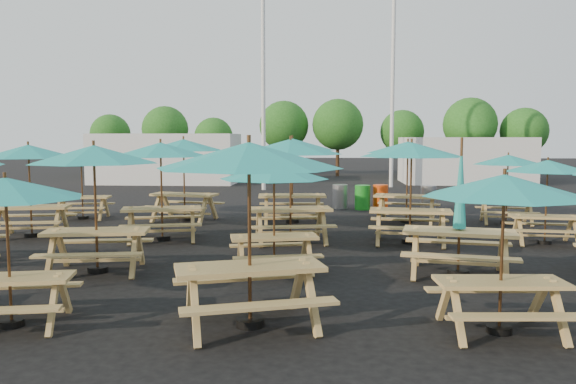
# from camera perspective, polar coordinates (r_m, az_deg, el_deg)

# --- Properties ---
(ground) EXTENTS (120.00, 120.00, 0.00)m
(ground) POSITION_cam_1_polar(r_m,az_deg,el_deg) (13.89, -0.39, -5.12)
(ground) COLOR black
(ground) RESTS_ON ground
(picnic_unit_2) EXTENTS (2.77, 2.77, 2.41)m
(picnic_unit_2) POSITION_cam_1_polar(r_m,az_deg,el_deg) (15.89, -24.86, 3.38)
(picnic_unit_2) COLOR #AB894C
(picnic_unit_2) RESTS_ON ground
(picnic_unit_3) EXTENTS (2.40, 2.40, 2.15)m
(picnic_unit_3) POSITION_cam_1_polar(r_m,az_deg,el_deg) (18.84, -20.28, 3.11)
(picnic_unit_3) COLOR #AB894C
(picnic_unit_3) RESTS_ON ground
(picnic_unit_4) EXTENTS (2.41, 2.41, 2.06)m
(picnic_unit_4) POSITION_cam_1_polar(r_m,az_deg,el_deg) (8.38, -26.76, -0.29)
(picnic_unit_4) COLOR #AB894C
(picnic_unit_4) RESTS_ON ground
(picnic_unit_5) EXTENTS (2.80, 2.80, 2.45)m
(picnic_unit_5) POSITION_cam_1_polar(r_m,az_deg,el_deg) (11.16, -19.11, 3.06)
(picnic_unit_5) COLOR #AB894C
(picnic_unit_5) RESTS_ON ground
(picnic_unit_6) EXTENTS (2.97, 2.97, 2.47)m
(picnic_unit_6) POSITION_cam_1_polar(r_m,az_deg,el_deg) (14.27, -12.80, 3.78)
(picnic_unit_6) COLOR #AB894C
(picnic_unit_6) RESTS_ON ground
(picnic_unit_7) EXTENTS (2.98, 2.98, 2.55)m
(picnic_unit_7) POSITION_cam_1_polar(r_m,az_deg,el_deg) (17.53, -10.57, 4.33)
(picnic_unit_7) COLOR #AB894C
(picnic_unit_7) RESTS_ON ground
(picnic_unit_8) EXTENTS (3.17, 3.17, 2.53)m
(picnic_unit_8) POSITION_cam_1_polar(r_m,az_deg,el_deg) (7.47, -3.98, 2.84)
(picnic_unit_8) COLOR #AB894C
(picnic_unit_8) RESTS_ON ground
(picnic_unit_9) EXTENTS (2.49, 2.49, 2.10)m
(picnic_unit_9) POSITION_cam_1_polar(r_m,az_deg,el_deg) (10.61, -1.43, 1.58)
(picnic_unit_9) COLOR #AB894C
(picnic_unit_9) RESTS_ON ground
(picnic_unit_10) EXTENTS (2.94, 2.94, 2.54)m
(picnic_unit_10) POSITION_cam_1_polar(r_m,az_deg,el_deg) (13.67, 0.26, 4.10)
(picnic_unit_10) COLOR #AB894C
(picnic_unit_10) RESTS_ON ground
(picnic_unit_11) EXTENTS (2.76, 2.76, 2.57)m
(picnic_unit_11) POSITION_cam_1_polar(r_m,az_deg,el_deg) (16.82, 0.43, 4.44)
(picnic_unit_11) COLOR #AB894C
(picnic_unit_11) RESTS_ON ground
(picnic_unit_12) EXTENTS (2.24, 2.24, 2.12)m
(picnic_unit_12) POSITION_cam_1_polar(r_m,az_deg,el_deg) (7.74, 21.10, -0.11)
(picnic_unit_12) COLOR #AB894C
(picnic_unit_12) RESTS_ON ground
(picnic_unit_13) EXTENTS (2.33, 2.13, 2.57)m
(picnic_unit_13) POSITION_cam_1_polar(r_m,az_deg,el_deg) (10.86, 17.03, -2.70)
(picnic_unit_13) COLOR #AB894C
(picnic_unit_13) RESTS_ON ground
(picnic_unit_14) EXTENTS (2.75, 2.75, 2.48)m
(picnic_unit_14) POSITION_cam_1_polar(r_m,az_deg,el_deg) (13.82, 12.44, 3.76)
(picnic_unit_14) COLOR #AB894C
(picnic_unit_14) RESTS_ON ground
(picnic_unit_15) EXTENTS (2.98, 2.98, 2.48)m
(picnic_unit_15) POSITION_cam_1_polar(r_m,az_deg,el_deg) (17.36, 12.07, 4.08)
(picnic_unit_15) COLOR #AB894C
(picnic_unit_15) RESTS_ON ground
(picnic_unit_18) EXTENTS (2.27, 2.27, 2.05)m
(picnic_unit_18) POSITION_cam_1_polar(r_m,az_deg,el_deg) (14.84, 24.88, 2.05)
(picnic_unit_18) COLOR #AB894C
(picnic_unit_18) RESTS_ON ground
(picnic_unit_19) EXTENTS (2.33, 2.33, 2.08)m
(picnic_unit_19) POSITION_cam_1_polar(r_m,az_deg,el_deg) (17.94, 21.46, 2.77)
(picnic_unit_19) COLOR #AB894C
(picnic_unit_19) RESTS_ON ground
(waste_bin_0) EXTENTS (0.55, 0.55, 0.88)m
(waste_bin_0) POSITION_cam_1_polar(r_m,az_deg,el_deg) (20.46, 5.30, -0.47)
(waste_bin_0) COLOR gray
(waste_bin_0) RESTS_ON ground
(waste_bin_1) EXTENTS (0.55, 0.55, 0.88)m
(waste_bin_1) POSITION_cam_1_polar(r_m,az_deg,el_deg) (20.28, 7.57, -0.55)
(waste_bin_1) COLOR #19891F
(waste_bin_1) RESTS_ON ground
(waste_bin_2) EXTENTS (0.55, 0.55, 0.88)m
(waste_bin_2) POSITION_cam_1_polar(r_m,az_deg,el_deg) (20.57, 9.37, -0.49)
(waste_bin_2) COLOR #EA430D
(waste_bin_2) RESTS_ON ground
(waste_bin_3) EXTENTS (0.55, 0.55, 0.88)m
(waste_bin_3) POSITION_cam_1_polar(r_m,az_deg,el_deg) (20.57, 14.06, -0.58)
(waste_bin_3) COLOR gray
(waste_bin_3) RESTS_ON ground
(mast_0) EXTENTS (0.20, 0.20, 12.00)m
(mast_0) POSITION_cam_1_polar(r_m,az_deg,el_deg) (27.99, -2.53, 12.56)
(mast_0) COLOR silver
(mast_0) RESTS_ON ground
(mast_1) EXTENTS (0.20, 0.20, 12.00)m
(mast_1) POSITION_cam_1_polar(r_m,az_deg,el_deg) (30.02, 10.61, 11.99)
(mast_1) COLOR silver
(mast_1) RESTS_ON ground
(event_tent_0) EXTENTS (8.00, 4.00, 2.80)m
(event_tent_0) POSITION_cam_1_polar(r_m,az_deg,el_deg) (32.88, -12.21, 3.36)
(event_tent_0) COLOR silver
(event_tent_0) RESTS_ON ground
(event_tent_1) EXTENTS (7.00, 4.00, 2.60)m
(event_tent_1) POSITION_cam_1_polar(r_m,az_deg,el_deg) (33.62, 17.49, 3.10)
(event_tent_1) COLOR silver
(event_tent_1) RESTS_ON ground
(tree_0) EXTENTS (2.80, 2.80, 4.24)m
(tree_0) POSITION_cam_1_polar(r_m,az_deg,el_deg) (41.67, -17.61, 5.62)
(tree_0) COLOR #382314
(tree_0) RESTS_ON ground
(tree_1) EXTENTS (3.11, 3.11, 4.72)m
(tree_1) POSITION_cam_1_polar(r_m,az_deg,el_deg) (39.02, -12.37, 6.24)
(tree_1) COLOR #382314
(tree_1) RESTS_ON ground
(tree_2) EXTENTS (2.59, 2.59, 3.93)m
(tree_2) POSITION_cam_1_polar(r_m,az_deg,el_deg) (37.99, -7.56, 5.55)
(tree_2) COLOR #382314
(tree_2) RESTS_ON ground
(tree_3) EXTENTS (3.36, 3.36, 5.09)m
(tree_3) POSITION_cam_1_polar(r_m,az_deg,el_deg) (38.44, -0.42, 6.76)
(tree_3) COLOR #382314
(tree_3) RESTS_ON ground
(tree_4) EXTENTS (3.41, 3.41, 5.17)m
(tree_4) POSITION_cam_1_polar(r_m,az_deg,el_deg) (37.90, 5.08, 6.84)
(tree_4) COLOR #382314
(tree_4) RESTS_ON ground
(tree_5) EXTENTS (2.94, 2.94, 4.45)m
(tree_5) POSITION_cam_1_polar(r_m,az_deg,el_deg) (38.65, 11.52, 6.00)
(tree_5) COLOR #382314
(tree_5) RESTS_ON ground
(tree_6) EXTENTS (3.38, 3.38, 5.13)m
(tree_6) POSITION_cam_1_polar(r_m,az_deg,el_deg) (37.68, 18.00, 6.55)
(tree_6) COLOR #382314
(tree_6) RESTS_ON ground
(tree_7) EXTENTS (2.95, 2.95, 4.48)m
(tree_7) POSITION_cam_1_polar(r_m,az_deg,el_deg) (38.67, 22.86, 5.71)
(tree_7) COLOR #382314
(tree_7) RESTS_ON ground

